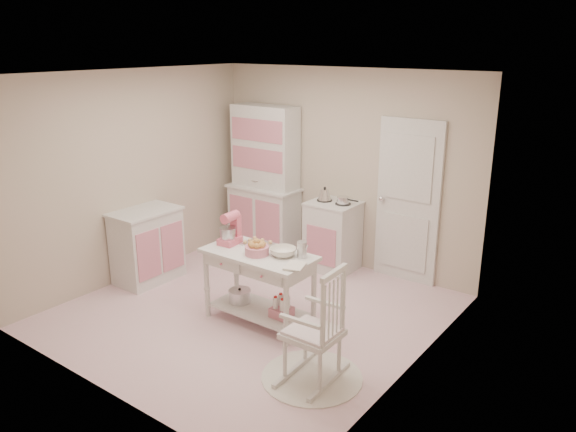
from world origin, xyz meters
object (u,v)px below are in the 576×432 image
object	(u,v)px
stove	(333,236)
stand_mixer	(229,229)
base_cabinet	(147,246)
hutch	(264,179)
work_table	(259,288)
rocking_chair	(313,323)
bread_basket	(257,250)

from	to	relation	value
stove	stand_mixer	size ratio (longest dim) A/B	2.71
base_cabinet	stand_mixer	distance (m)	1.51
hutch	work_table	world-z (taller)	hutch
hutch	rocking_chair	size ratio (longest dim) A/B	1.89
work_table	stand_mixer	xyz separation A→B (m)	(-0.42, 0.02, 0.57)
hutch	stove	xyz separation A→B (m)	(1.20, -0.05, -0.58)
hutch	work_table	bearing A→B (deg)	-52.44
rocking_chair	bread_basket	distance (m)	1.18
base_cabinet	bread_basket	world-z (taller)	base_cabinet
rocking_chair	stove	bearing A→B (deg)	115.62
work_table	bread_basket	world-z (taller)	bread_basket
stand_mixer	bread_basket	size ratio (longest dim) A/B	1.36
rocking_chair	stand_mixer	distance (m)	1.63
stove	base_cabinet	bearing A→B (deg)	-134.40
hutch	stand_mixer	xyz separation A→B (m)	(0.95, -1.77, -0.07)
work_table	stand_mixer	size ratio (longest dim) A/B	3.53
rocking_chair	bread_basket	world-z (taller)	rocking_chair
rocking_chair	bread_basket	bearing A→B (deg)	151.96
base_cabinet	bread_basket	bearing A→B (deg)	-2.52
stand_mixer	bread_basket	bearing A→B (deg)	-13.40
stand_mixer	hutch	bearing A→B (deg)	114.01
hutch	bread_basket	size ratio (longest dim) A/B	8.32
base_cabinet	rocking_chair	xyz separation A→B (m)	(2.90, -0.57, 0.09)
stove	stand_mixer	world-z (taller)	stand_mixer
hutch	base_cabinet	size ratio (longest dim) A/B	2.26
stove	bread_basket	distance (m)	1.84
base_cabinet	rocking_chair	bearing A→B (deg)	-11.15
hutch	bread_basket	bearing A→B (deg)	-52.80
bread_basket	stand_mixer	bearing A→B (deg)	170.96
hutch	bread_basket	xyz separation A→B (m)	(1.39, -1.84, -0.19)
stove	work_table	bearing A→B (deg)	-84.30
stove	rocking_chair	bearing A→B (deg)	-61.65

